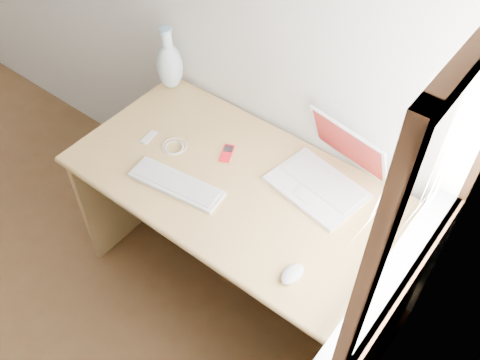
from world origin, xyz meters
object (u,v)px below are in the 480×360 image
Objects in this scene: desk at (255,206)px; vase at (169,64)px; laptop at (325,172)px; external_keyboard at (176,184)px.

desk is 0.75m from vase.
laptop is 0.88m from vase.
laptop is 0.57m from external_keyboard.
vase is (-0.88, 0.08, 0.07)m from laptop.
external_keyboard is (-0.20, -0.25, 0.22)m from desk.
external_keyboard reaches higher than desk.
external_keyboard is 1.29× the size of vase.
laptop is at bearing -5.04° from vase.
laptop reaches higher than desk.
vase is at bearing 162.88° from desk.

